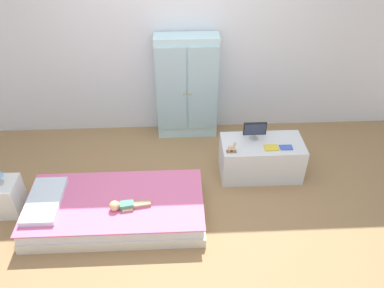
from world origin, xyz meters
TOP-DOWN VIEW (x-y plane):
  - ground_plane at (0.00, 0.00)m, footprint 10.00×10.00m
  - back_wall at (0.00, 1.57)m, footprint 6.40×0.05m
  - bed at (-0.67, -0.05)m, footprint 1.74×0.85m
  - pillow at (-1.34, -0.05)m, footprint 0.32×0.61m
  - doll at (-0.58, -0.16)m, footprint 0.39×0.15m
  - nightstand at (-1.79, 0.10)m, footprint 0.30×0.30m
  - wardrobe at (0.10, 1.40)m, footprint 0.75×0.29m
  - tv_stand at (0.89, 0.55)m, footprint 0.90×0.45m
  - tv_monitor at (0.81, 0.63)m, footprint 0.25×0.10m
  - rocking_horse_toy at (0.54, 0.41)m, footprint 0.10×0.04m
  - book_yellow at (0.96, 0.45)m, footprint 0.15×0.10m
  - book_blue at (1.12, 0.45)m, footprint 0.13×0.08m

SIDE VIEW (x-z plane):
  - ground_plane at x=0.00m, z-range -0.02..0.00m
  - bed at x=-0.67m, z-range 0.00..0.23m
  - nightstand at x=-1.79m, z-range 0.00..0.37m
  - tv_stand at x=0.89m, z-range 0.00..0.43m
  - pillow at x=-1.34m, z-range 0.24..0.29m
  - doll at x=-0.58m, z-range 0.22..0.32m
  - book_blue at x=1.12m, z-range 0.43..0.44m
  - book_yellow at x=0.96m, z-range 0.43..0.45m
  - rocking_horse_toy at x=0.54m, z-range 0.43..0.55m
  - tv_monitor at x=0.81m, z-range 0.45..0.66m
  - wardrobe at x=0.10m, z-range 0.00..1.33m
  - back_wall at x=0.00m, z-range 0.00..2.70m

